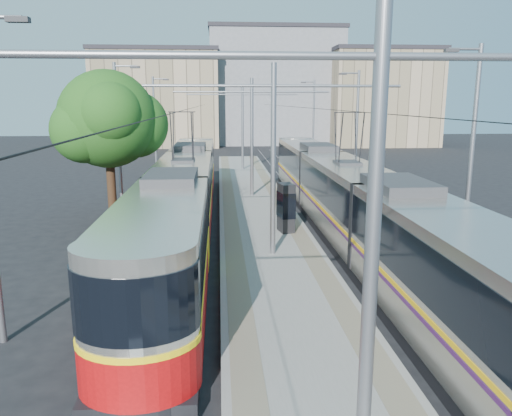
{
  "coord_description": "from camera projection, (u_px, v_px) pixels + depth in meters",
  "views": [
    {
      "loc": [
        -1.96,
        -10.09,
        5.98
      ],
      "look_at": [
        -0.47,
        10.19,
        1.6
      ],
      "focal_mm": 35.0,
      "sensor_mm": 36.0,
      "label": 1
    }
  ],
  "objects": [
    {
      "name": "catenary",
      "position": [
        260.0,
        132.0,
        24.09
      ],
      "size": [
        9.2,
        70.0,
        7.0
      ],
      "color": "gray",
      "rests_on": "platform"
    },
    {
      "name": "tactile_strip_left",
      "position": [
        229.0,
        205.0,
        27.65
      ],
      "size": [
        0.7,
        50.0,
        0.01
      ],
      "primitive_type": "cube",
      "color": "gray",
      "rests_on": "platform"
    },
    {
      "name": "building_left",
      "position": [
        159.0,
        98.0,
        67.69
      ],
      "size": [
        16.32,
        12.24,
        12.64
      ],
      "color": "tan",
      "rests_on": "ground"
    },
    {
      "name": "tactile_strip_right",
      "position": [
        281.0,
        205.0,
        27.85
      ],
      "size": [
        0.7,
        50.0,
        0.01
      ],
      "primitive_type": "cube",
      "color": "gray",
      "rests_on": "platform"
    },
    {
      "name": "ground",
      "position": [
        310.0,
        372.0,
        11.24
      ],
      "size": [
        160.0,
        160.0,
        0.0
      ],
      "primitive_type": "plane",
      "color": "black",
      "rests_on": "ground"
    },
    {
      "name": "building_right",
      "position": [
        380.0,
        98.0,
        67.87
      ],
      "size": [
        14.28,
        10.2,
        12.81
      ],
      "color": "tan",
      "rests_on": "ground"
    },
    {
      "name": "tram_left",
      "position": [
        184.0,
        196.0,
        22.89
      ],
      "size": [
        2.43,
        28.94,
        5.5
      ],
      "color": "black",
      "rests_on": "ground"
    },
    {
      "name": "street_lamps",
      "position": [
        251.0,
        131.0,
        30.84
      ],
      "size": [
        15.18,
        38.22,
        8.0
      ],
      "color": "gray",
      "rests_on": "ground"
    },
    {
      "name": "building_centre",
      "position": [
        273.0,
        87.0,
        72.4
      ],
      "size": [
        18.36,
        14.28,
        15.84
      ],
      "color": "gray",
      "rests_on": "ground"
    },
    {
      "name": "shelter",
      "position": [
        286.0,
        207.0,
        21.93
      ],
      "size": [
        0.76,
        1.06,
        2.15
      ],
      "rotation": [
        0.0,
        0.0,
        0.18
      ],
      "color": "black",
      "rests_on": "platform"
    },
    {
      "name": "tram_right",
      "position": [
        346.0,
        196.0,
        22.03
      ],
      "size": [
        2.43,
        32.1,
        5.5
      ],
      "color": "black",
      "rests_on": "ground"
    },
    {
      "name": "tree",
      "position": [
        115.0,
        121.0,
        24.01
      ],
      "size": [
        5.13,
        4.74,
        7.45
      ],
      "color": "#382314",
      "rests_on": "ground"
    },
    {
      "name": "platform",
      "position": [
        255.0,
        208.0,
        27.78
      ],
      "size": [
        4.0,
        50.0,
        0.3
      ],
      "primitive_type": "cube",
      "color": "gray",
      "rests_on": "ground"
    },
    {
      "name": "rails",
      "position": [
        255.0,
        210.0,
        27.81
      ],
      "size": [
        8.71,
        70.0,
        0.03
      ],
      "color": "gray",
      "rests_on": "ground"
    }
  ]
}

